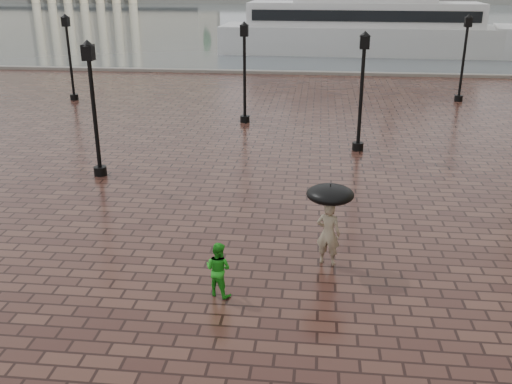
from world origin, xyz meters
TOP-DOWN VIEW (x-y plane):
  - ground at (0.00, 0.00)m, footprint 300.00×300.00m
  - harbour_water at (0.00, 92.00)m, footprint 240.00×240.00m
  - quay_edge at (0.00, 32.00)m, footprint 80.00×0.60m
  - street_lamps at (-1.60, 17.60)m, footprint 21.44×14.44m
  - adult_pedestrian at (1.73, 4.38)m, footprint 0.65×0.51m
  - child_pedestrian at (-0.60, 2.70)m, footprint 0.73×0.66m
  - ferry_near at (4.91, 43.55)m, footprint 24.42×6.65m
  - umbrella at (1.73, 4.38)m, footprint 1.10×1.10m

SIDE VIEW (x-z plane):
  - ground at x=0.00m, z-range 0.00..0.00m
  - harbour_water at x=0.00m, z-range 0.00..0.00m
  - quay_edge at x=0.00m, z-range -0.15..0.15m
  - child_pedestrian at x=-0.60m, z-range 0.00..1.23m
  - adult_pedestrian at x=1.73m, z-range 0.00..1.57m
  - umbrella at x=1.73m, z-range 1.22..2.33m
  - street_lamps at x=-1.60m, z-range 0.13..4.53m
  - ferry_near at x=4.91m, z-range -1.59..6.36m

